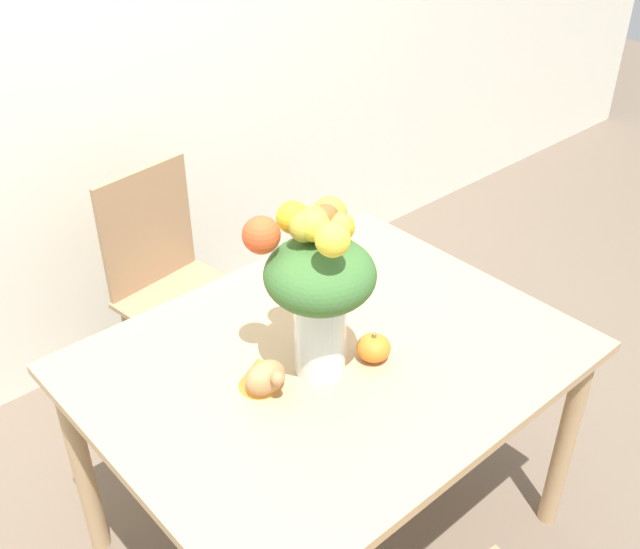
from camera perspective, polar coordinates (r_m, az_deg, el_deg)
name	(u,v)px	position (r m, az deg, el deg)	size (l,w,h in m)	color
ground_plane	(328,530)	(2.65, 0.61, -18.89)	(12.00, 12.00, 0.00)	brown
wall_back	(70,38)	(2.86, -18.50, 16.74)	(8.00, 0.06, 2.70)	silver
dining_table	(329,379)	(2.16, 0.72, -7.98)	(1.31, 1.03, 0.76)	tan
flower_vase	(318,280)	(1.88, -0.14, -0.43)	(0.29, 0.30, 0.50)	silver
pumpkin	(374,348)	(2.06, 4.11, -5.58)	(0.09, 0.09, 0.09)	orange
turkey_figurine	(263,374)	(1.96, -4.40, -7.60)	(0.11, 0.15, 0.09)	#A87A4C
dining_chair_near_window	(175,289)	(2.87, -10.95, -1.09)	(0.47, 0.47, 0.95)	#9E7A56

